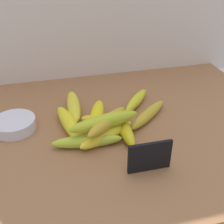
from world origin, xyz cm
name	(u,v)px	position (x,y,z in cm)	size (l,w,h in cm)	color
counter_top	(114,131)	(0.00, 0.00, 1.50)	(110.00, 76.00, 3.00)	#91603D
chalkboard_sign	(149,158)	(4.06, -19.77, 6.86)	(11.00, 1.80, 8.40)	black
fruit_bowl	(15,124)	(-28.98, 6.18, 4.71)	(12.52, 12.52, 3.42)	silver
banana_0	(74,106)	(-10.51, 11.78, 5.14)	(19.10, 4.29, 4.29)	yellow
banana_1	(136,101)	(10.77, 11.09, 4.68)	(16.72, 3.37, 3.37)	gold
banana_2	(70,124)	(-12.94, 1.74, 5.11)	(20.79, 4.21, 4.21)	yellow
banana_3	(148,114)	(11.66, 1.87, 4.70)	(19.59, 3.40, 3.40)	gold
banana_4	(106,124)	(-2.58, -0.42, 5.00)	(15.72, 4.00, 4.00)	yellow
banana_5	(96,118)	(-4.64, 2.99, 5.18)	(20.28, 4.37, 4.37)	yellow
banana_6	(123,127)	(2.12, -3.03, 4.93)	(18.71, 3.86, 3.86)	gold
banana_7	(87,141)	(-9.28, -7.10, 4.81)	(19.42, 3.62, 3.62)	#ADC331
banana_8	(107,135)	(-3.38, -5.78, 4.97)	(18.37, 3.95, 3.95)	yellow
banana_9	(105,121)	(-3.81, -4.90, 9.01)	(20.52, 4.13, 4.13)	#ADB924
banana_10	(107,122)	(-3.00, -4.84, 8.76)	(17.20, 3.63, 3.63)	gold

